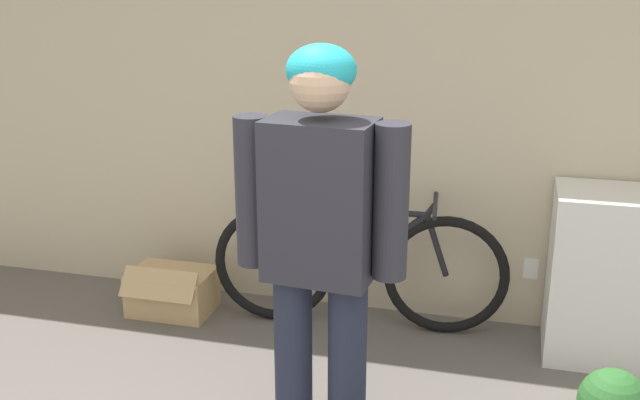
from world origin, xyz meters
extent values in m
cube|color=beige|center=(0.00, 2.63, 1.30)|extent=(8.00, 0.06, 2.60)
cube|color=white|center=(0.55, 2.60, 0.35)|extent=(0.08, 0.01, 0.12)
cylinder|color=#23283D|center=(-0.40, 1.14, 0.41)|extent=(0.15, 0.15, 0.82)
cylinder|color=#23283D|center=(-0.18, 1.14, 0.41)|extent=(0.15, 0.15, 0.82)
cube|color=#2D2D38|center=(-0.29, 1.14, 1.13)|extent=(0.43, 0.28, 0.62)
cylinder|color=#2D2D38|center=(-0.56, 1.14, 1.15)|extent=(0.13, 0.13, 0.59)
cylinder|color=#2D2D38|center=(-0.02, 1.14, 1.15)|extent=(0.13, 0.13, 0.59)
sphere|color=#DBB28E|center=(-0.29, 1.14, 1.58)|extent=(0.22, 0.22, 0.22)
ellipsoid|color=#23B7CC|center=(-0.29, 1.16, 1.62)|extent=(0.26, 0.23, 0.19)
torus|color=black|center=(-0.87, 2.31, 0.34)|extent=(0.69, 0.12, 0.69)
torus|color=black|center=(0.10, 2.40, 0.34)|extent=(0.69, 0.12, 0.69)
cylinder|color=black|center=(-0.68, 2.33, 0.32)|extent=(0.37, 0.07, 0.09)
cylinder|color=black|center=(-0.73, 2.32, 0.52)|extent=(0.30, 0.06, 0.38)
cylinder|color=black|center=(-0.55, 2.34, 0.50)|extent=(0.13, 0.05, 0.42)
cylinder|color=black|center=(-0.26, 2.37, 0.49)|extent=(0.51, 0.09, 0.43)
cylinder|color=black|center=(-0.31, 2.36, 0.70)|extent=(0.58, 0.09, 0.05)
cylinder|color=black|center=(0.04, 2.39, 0.51)|extent=(0.15, 0.05, 0.35)
cylinder|color=black|center=(0.00, 2.39, 0.72)|extent=(0.07, 0.04, 0.08)
cylinder|color=black|center=(0.02, 2.39, 0.75)|extent=(0.07, 0.46, 0.02)
ellipsoid|color=black|center=(-0.60, 2.34, 0.72)|extent=(0.23, 0.10, 0.05)
cube|color=tan|center=(-1.48, 2.26, 0.13)|extent=(0.47, 0.34, 0.25)
cube|color=tan|center=(-1.48, 2.09, 0.24)|extent=(0.45, 0.12, 0.15)
camera|label=1|loc=(0.39, -1.44, 1.98)|focal=42.00mm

